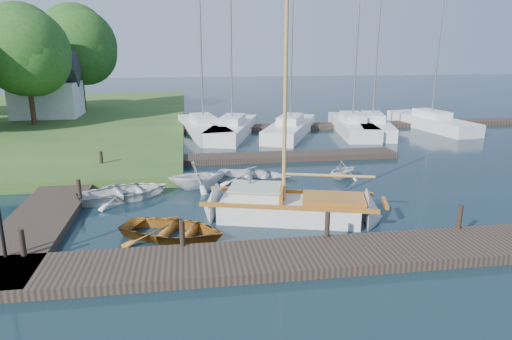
{
  "coord_description": "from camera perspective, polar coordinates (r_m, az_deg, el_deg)",
  "views": [
    {
      "loc": [
        -2.73,
        -17.85,
        6.08
      ],
      "look_at": [
        0.0,
        0.0,
        1.2
      ],
      "focal_mm": 32.0,
      "sensor_mm": 36.0,
      "label": 1
    }
  ],
  "objects": [
    {
      "name": "sailboat",
      "position": [
        16.77,
        4.7,
        -4.94
      ],
      "size": [
        7.41,
        3.85,
        9.83
      ],
      "rotation": [
        0.0,
        0.0,
        -0.28
      ],
      "color": "silver",
      "rests_on": "ground"
    },
    {
      "name": "near_dock",
      "position": [
        13.53,
        3.91,
        -10.91
      ],
      "size": [
        18.0,
        2.2,
        0.3
      ],
      "primitive_type": "cube",
      "color": "black",
      "rests_on": "ground"
    },
    {
      "name": "marina_boat_4",
      "position": [
        34.77,
        14.32,
        5.54
      ],
      "size": [
        4.25,
        8.54,
        11.17
      ],
      "rotation": [
        0.0,
        0.0,
        1.31
      ],
      "color": "silver",
      "rests_on": "ground"
    },
    {
      "name": "tree_7",
      "position": [
        44.87,
        -21.31,
        14.3
      ],
      "size": [
        6.83,
        6.83,
        9.38
      ],
      "color": "#332114",
      "rests_on": "shore"
    },
    {
      "name": "tree_3",
      "position": [
        37.63,
        -26.88,
        13.14
      ],
      "size": [
        6.41,
        6.38,
        8.74
      ],
      "color": "#332114",
      "rests_on": "shore"
    },
    {
      "name": "mooring_post_0",
      "position": [
        14.73,
        -27.17,
        -8.08
      ],
      "size": [
        0.16,
        0.16,
        0.8
      ],
      "primitive_type": "cylinder",
      "color": "black",
      "rests_on": "near_dock"
    },
    {
      "name": "tender_c",
      "position": [
        21.22,
        -0.38,
        -0.49
      ],
      "size": [
        4.27,
        3.72,
        0.74
      ],
      "primitive_type": "imported",
      "rotation": [
        0.0,
        0.0,
        1.17
      ],
      "color": "silver",
      "rests_on": "ground"
    },
    {
      "name": "mooring_post_3",
      "position": [
        16.44,
        24.11,
        -5.36
      ],
      "size": [
        0.16,
        0.16,
        0.8
      ],
      "primitive_type": "cylinder",
      "color": "black",
      "rests_on": "near_dock"
    },
    {
      "name": "tender_d",
      "position": [
        22.13,
        10.86,
        0.23
      ],
      "size": [
        2.46,
        2.38,
        0.99
      ],
      "primitive_type": "imported",
      "rotation": [
        0.0,
        0.0,
        2.13
      ],
      "color": "silver",
      "rests_on": "ground"
    },
    {
      "name": "dinghy",
      "position": [
        15.34,
        -10.36,
        -7.02
      ],
      "size": [
        4.25,
        3.75,
        0.73
      ],
      "primitive_type": "imported",
      "rotation": [
        0.0,
        0.0,
        1.15
      ],
      "color": "#8E390C",
      "rests_on": "ground"
    },
    {
      "name": "marina_boat_5",
      "position": [
        37.66,
        21.04,
        5.71
      ],
      "size": [
        3.49,
        8.84,
        11.32
      ],
      "rotation": [
        0.0,
        0.0,
        1.72
      ],
      "color": "silver",
      "rests_on": "ground"
    },
    {
      "name": "pontoon",
      "position": [
        36.65,
        11.81,
        5.5
      ],
      "size": [
        30.0,
        1.6,
        0.3
      ],
      "primitive_type": "cube",
      "color": "black",
      "rests_on": "ground"
    },
    {
      "name": "house_c",
      "position": [
        41.56,
        -24.71,
        8.94
      ],
      "size": [
        5.25,
        4.0,
        5.28
      ],
      "color": "silver",
      "rests_on": "shore"
    },
    {
      "name": "mooring_post_5",
      "position": [
        23.86,
        -18.77,
        1.28
      ],
      "size": [
        0.16,
        0.16,
        0.8
      ],
      "primitive_type": "cylinder",
      "color": "black",
      "rests_on": "left_dock"
    },
    {
      "name": "mooring_post_4",
      "position": [
        19.13,
        -21.22,
        -2.27
      ],
      "size": [
        0.16,
        0.16,
        0.8
      ],
      "primitive_type": "cylinder",
      "color": "black",
      "rests_on": "left_dock"
    },
    {
      "name": "marina_boat_1",
      "position": [
        32.4,
        -2.99,
        5.29
      ],
      "size": [
        4.67,
        8.87,
        9.46
      ],
      "rotation": [
        0.0,
        0.0,
        1.27
      ],
      "color": "silver",
      "rests_on": "ground"
    },
    {
      "name": "far_dock",
      "position": [
        25.51,
        2.24,
        1.67
      ],
      "size": [
        14.0,
        1.6,
        0.3
      ],
      "primitive_type": "cube",
      "color": "black",
      "rests_on": "ground"
    },
    {
      "name": "marina_boat_0",
      "position": [
        32.86,
        -6.6,
        5.39
      ],
      "size": [
        3.64,
        8.88,
        12.04
      ],
      "rotation": [
        0.0,
        0.0,
        1.74
      ],
      "color": "silver",
      "rests_on": "ground"
    },
    {
      "name": "mooring_post_2",
      "position": [
        14.56,
        8.91,
        -6.76
      ],
      "size": [
        0.16,
        0.16,
        0.8
      ],
      "primitive_type": "cylinder",
      "color": "black",
      "rests_on": "near_dock"
    },
    {
      "name": "tender_b",
      "position": [
        20.34,
        -7.38,
        -0.46
      ],
      "size": [
        2.76,
        2.46,
        1.32
      ],
      "primitive_type": "imported",
      "rotation": [
        0.0,
        0.0,
        1.69
      ],
      "color": "silver",
      "rests_on": "ground"
    },
    {
      "name": "mooring_post_1",
      "position": [
        13.94,
        -9.21,
        -7.8
      ],
      "size": [
        0.16,
        0.16,
        0.8
      ],
      "primitive_type": "cylinder",
      "color": "black",
      "rests_on": "near_dock"
    },
    {
      "name": "ground",
      "position": [
        19.06,
        0.0,
        -3.48
      ],
      "size": [
        160.0,
        160.0,
        0.0
      ],
      "primitive_type": "plane",
      "color": "black",
      "rests_on": "ground"
    },
    {
      "name": "left_dock",
      "position": [
        21.38,
        -22.6,
        -2.18
      ],
      "size": [
        2.2,
        18.0,
        0.3
      ],
      "primitive_type": "cube",
      "color": "black",
      "rests_on": "ground"
    },
    {
      "name": "marina_boat_2",
      "position": [
        32.68,
        4.3,
        5.39
      ],
      "size": [
        5.61,
        8.84,
        12.19
      ],
      "rotation": [
        0.0,
        0.0,
        1.14
      ],
      "color": "silver",
      "rests_on": "ground"
    },
    {
      "name": "tender_a",
      "position": [
        19.64,
        -16.12,
        -2.36
      ],
      "size": [
        4.35,
        3.72,
        0.76
      ],
      "primitive_type": "imported",
      "rotation": [
        0.0,
        0.0,
        1.91
      ],
      "color": "silver",
      "rests_on": "ground"
    },
    {
      "name": "marina_boat_3",
      "position": [
        34.3,
        11.97,
        5.56
      ],
      "size": [
        3.45,
        8.84,
        11.24
      ],
      "rotation": [
        0.0,
        0.0,
        1.42
      ],
      "color": "silver",
      "rests_on": "ground"
    }
  ]
}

